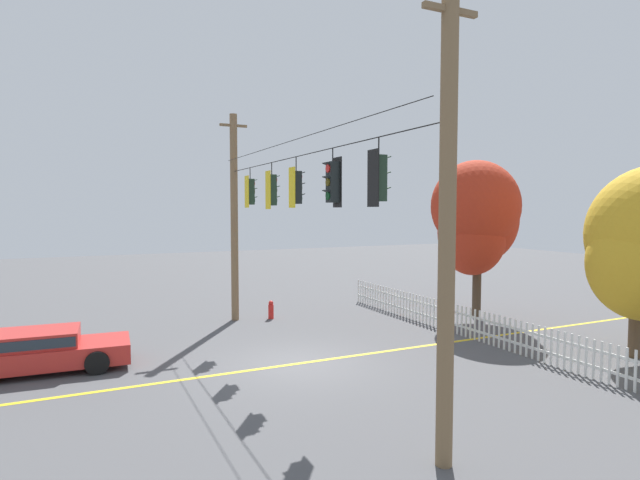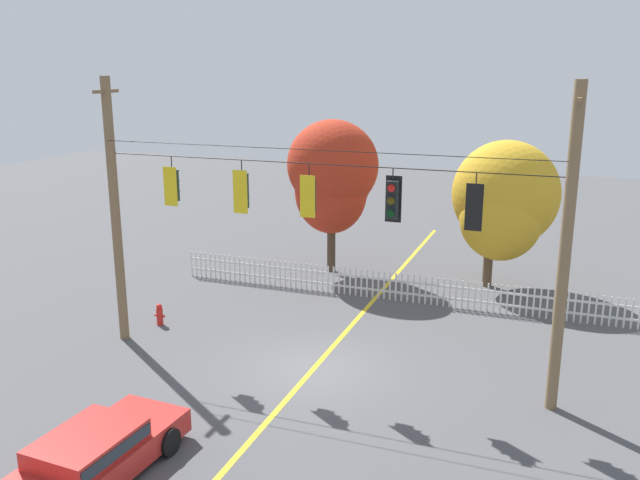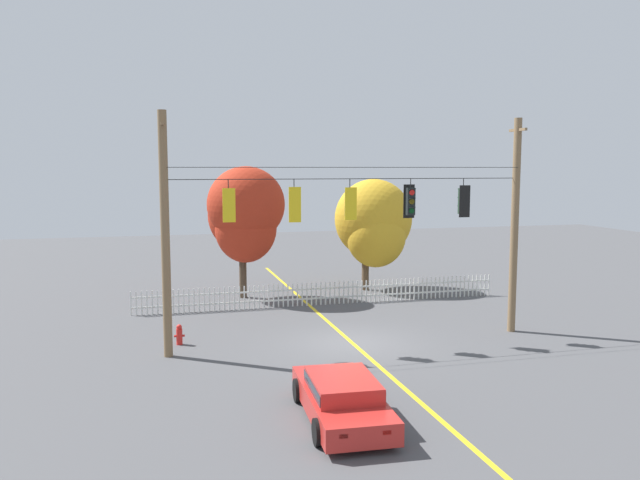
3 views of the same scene
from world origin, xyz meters
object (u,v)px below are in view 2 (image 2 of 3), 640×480
object	(u,v)px
autumn_maple_near_fence	(332,175)
parked_car	(92,455)
traffic_signal_westbound_side	(173,186)
traffic_signal_southbound_primary	(475,206)
traffic_signal_northbound_secondary	(392,200)
traffic_signal_eastbound_side	(309,196)
autumn_maple_mid	(504,201)
traffic_signal_northbound_primary	(242,191)
fire_hydrant	(160,314)

from	to	relation	value
autumn_maple_near_fence	parked_car	bearing A→B (deg)	-89.25
traffic_signal_westbound_side	traffic_signal_southbound_primary	world-z (taller)	same
autumn_maple_near_fence	parked_car	xyz separation A→B (m)	(0.20, -15.66, -3.56)
traffic_signal_northbound_secondary	autumn_maple_near_fence	xyz separation A→B (m)	(-4.82, 8.94, -0.98)
traffic_signal_eastbound_side	parked_car	xyz separation A→B (m)	(-2.30, -6.70, -4.50)
autumn_maple_mid	parked_car	size ratio (longest dim) A/B	1.25
traffic_signal_northbound_primary	traffic_signal_eastbound_side	bearing A→B (deg)	0.02
autumn_maple_near_fence	fire_hydrant	xyz separation A→B (m)	(-3.50, -7.57, -3.80)
traffic_signal_southbound_primary	fire_hydrant	xyz separation A→B (m)	(-10.44, 1.39, -4.76)
traffic_signal_eastbound_side	autumn_maple_near_fence	distance (m)	9.35
traffic_signal_eastbound_side	fire_hydrant	xyz separation A→B (m)	(-6.00, 1.39, -4.74)
traffic_signal_eastbound_side	traffic_signal_southbound_primary	bearing A→B (deg)	-0.00
parked_car	fire_hydrant	world-z (taller)	parked_car
parked_car	fire_hydrant	size ratio (longest dim) A/B	6.20
traffic_signal_northbound_secondary	traffic_signal_southbound_primary	world-z (taller)	same
traffic_signal_northbound_primary	autumn_maple_near_fence	xyz separation A→B (m)	(-0.47, 8.96, -0.93)
traffic_signal_northbound_primary	parked_car	distance (m)	8.07
traffic_signal_westbound_side	fire_hydrant	distance (m)	5.23
traffic_signal_northbound_secondary	traffic_signal_eastbound_side	bearing A→B (deg)	-179.53
traffic_signal_southbound_primary	autumn_maple_mid	xyz separation A→B (m)	(-0.12, 9.46, -1.66)
traffic_signal_westbound_side	autumn_maple_near_fence	distance (m)	9.19
traffic_signal_westbound_side	autumn_maple_mid	size ratio (longest dim) A/B	0.25
fire_hydrant	autumn_maple_mid	bearing A→B (deg)	38.02
traffic_signal_eastbound_side	fire_hydrant	world-z (taller)	traffic_signal_eastbound_side
traffic_signal_eastbound_side	autumn_maple_near_fence	bearing A→B (deg)	105.60
traffic_signal_westbound_side	fire_hydrant	size ratio (longest dim) A/B	1.93
traffic_signal_northbound_primary	autumn_maple_near_fence	bearing A→B (deg)	93.01
traffic_signal_eastbound_side	traffic_signal_southbound_primary	world-z (taller)	same
traffic_signal_northbound_primary	traffic_signal_eastbound_side	size ratio (longest dim) A/B	1.03
traffic_signal_northbound_primary	parked_car	size ratio (longest dim) A/B	0.32
traffic_signal_northbound_secondary	autumn_maple_mid	world-z (taller)	traffic_signal_northbound_secondary
traffic_signal_westbound_side	traffic_signal_eastbound_side	size ratio (longest dim) A/B	0.99
traffic_signal_eastbound_side	fire_hydrant	distance (m)	7.77
traffic_signal_northbound_primary	fire_hydrant	world-z (taller)	traffic_signal_northbound_primary
traffic_signal_northbound_primary	fire_hydrant	bearing A→B (deg)	160.70
traffic_signal_northbound_secondary	autumn_maple_mid	distance (m)	9.79
traffic_signal_northbound_primary	traffic_signal_southbound_primary	world-z (taller)	same
autumn_maple_near_fence	traffic_signal_westbound_side	bearing A→B (deg)	-101.37
traffic_signal_westbound_side	autumn_maple_near_fence	bearing A→B (deg)	78.63
traffic_signal_eastbound_side	autumn_maple_mid	xyz separation A→B (m)	(4.32, 9.46, -1.64)
traffic_signal_northbound_primary	traffic_signal_northbound_secondary	distance (m)	4.35
autumn_maple_mid	traffic_signal_northbound_secondary	bearing A→B (deg)	-101.96
fire_hydrant	autumn_maple_near_fence	bearing A→B (deg)	65.22
traffic_signal_eastbound_side	autumn_maple_mid	world-z (taller)	traffic_signal_eastbound_side
traffic_signal_westbound_side	traffic_signal_southbound_primary	size ratio (longest dim) A/B	1.00
traffic_signal_eastbound_side	autumn_maple_mid	bearing A→B (deg)	65.45
traffic_signal_northbound_primary	traffic_signal_southbound_primary	size ratio (longest dim) A/B	1.03
autumn_maple_mid	traffic_signal_northbound_primary	bearing A→B (deg)	-123.88
traffic_signal_southbound_primary	traffic_signal_westbound_side	bearing A→B (deg)	180.00
traffic_signal_northbound_primary	traffic_signal_northbound_secondary	bearing A→B (deg)	0.26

